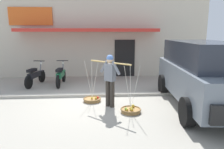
% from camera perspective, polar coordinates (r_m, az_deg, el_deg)
% --- Properties ---
extents(ground_plane, '(90.00, 90.00, 0.00)m').
position_cam_1_polar(ground_plane, '(7.35, -4.91, -7.51)').
color(ground_plane, '#9E998C').
extents(sidewalk_curb, '(20.00, 0.24, 0.10)m').
position_cam_1_polar(sidewalk_curb, '(8.00, -4.83, -5.55)').
color(sidewalk_curb, '#BAB4A5').
rests_on(sidewalk_curb, ground).
extents(fruit_vendor, '(1.22, 1.15, 1.70)m').
position_cam_1_polar(fruit_vendor, '(6.64, -0.55, -0.75)').
color(fruit_vendor, '#2D2823').
rests_on(fruit_vendor, ground).
extents(fruit_basket_left_side, '(0.63, 0.63, 1.45)m').
position_cam_1_polar(fruit_basket_left_side, '(6.43, 5.14, -9.60)').
color(fruit_basket_left_side, '#9E7542').
rests_on(fruit_basket_left_side, ground).
extents(fruit_basket_right_side, '(0.63, 0.63, 1.45)m').
position_cam_1_polar(fruit_basket_right_side, '(7.41, -5.41, -6.75)').
color(fruit_basket_right_side, '#9E7542').
rests_on(fruit_basket_right_side, ground).
extents(motorcycle_nearest_shop, '(0.57, 1.80, 1.09)m').
position_cam_1_polar(motorcycle_nearest_shop, '(10.08, -20.29, -0.32)').
color(motorcycle_nearest_shop, black).
rests_on(motorcycle_nearest_shop, ground).
extents(motorcycle_second_in_row, '(0.54, 1.82, 1.09)m').
position_cam_1_polar(motorcycle_second_in_row, '(9.83, -13.83, -0.23)').
color(motorcycle_second_in_row, black).
rests_on(motorcycle_second_in_row, ground).
extents(parked_truck, '(2.49, 4.95, 2.10)m').
position_cam_1_polar(parked_truck, '(7.25, 23.78, 0.54)').
color(parked_truck, slate).
rests_on(parked_truck, ground).
extents(storefront_building, '(13.00, 6.00, 4.20)m').
position_cam_1_polar(storefront_building, '(13.83, -5.99, 10.18)').
color(storefront_building, beige).
rests_on(storefront_building, ground).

